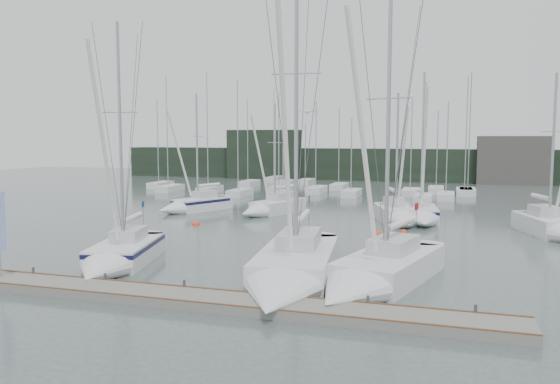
# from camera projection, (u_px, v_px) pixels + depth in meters

# --- Properties ---
(ground) EXTENTS (160.00, 160.00, 0.00)m
(ground) POSITION_uv_depth(u_px,v_px,m) (258.00, 276.00, 27.11)
(ground) COLOR #44534F
(ground) RESTS_ON ground
(dock) EXTENTS (24.00, 2.00, 0.40)m
(dock) POSITION_uv_depth(u_px,v_px,m) (218.00, 301.00, 22.33)
(dock) COLOR #61615C
(dock) RESTS_ON ground
(far_treeline) EXTENTS (90.00, 4.00, 5.00)m
(far_treeline) POSITION_uv_depth(u_px,v_px,m) (388.00, 165.00, 85.83)
(far_treeline) COLOR black
(far_treeline) RESTS_ON ground
(far_building_left) EXTENTS (12.00, 3.00, 8.00)m
(far_building_left) POSITION_uv_depth(u_px,v_px,m) (264.00, 154.00, 89.60)
(far_building_left) COLOR black
(far_building_left) RESTS_ON ground
(far_building_right) EXTENTS (10.00, 3.00, 7.00)m
(far_building_right) POSITION_uv_depth(u_px,v_px,m) (513.00, 160.00, 78.58)
(far_building_right) COLOR #44413E
(far_building_right) RESTS_ON ground
(mast_forest) EXTENTS (58.61, 27.21, 14.68)m
(mast_forest) POSITION_uv_depth(u_px,v_px,m) (340.00, 189.00, 67.53)
(mast_forest) COLOR silver
(mast_forest) RESTS_ON ground
(sailboat_near_left) EXTENTS (4.72, 9.11, 13.89)m
(sailboat_near_left) POSITION_uv_depth(u_px,v_px,m) (116.00, 258.00, 28.69)
(sailboat_near_left) COLOR silver
(sailboat_near_left) RESTS_ON ground
(sailboat_near_center) EXTENTS (4.89, 12.76, 16.92)m
(sailboat_near_center) POSITION_uv_depth(u_px,v_px,m) (289.00, 275.00, 24.92)
(sailboat_near_center) COLOR silver
(sailboat_near_center) RESTS_ON ground
(sailboat_near_right) EXTENTS (5.82, 10.75, 14.74)m
(sailboat_near_right) POSITION_uv_depth(u_px,v_px,m) (371.00, 277.00, 24.63)
(sailboat_near_right) COLOR silver
(sailboat_near_right) RESTS_ON ground
(sailboat_mid_a) EXTENTS (5.28, 7.80, 11.60)m
(sailboat_mid_a) POSITION_uv_depth(u_px,v_px,m) (190.00, 206.00, 50.35)
(sailboat_mid_a) COLOR silver
(sailboat_mid_a) RESTS_ON ground
(sailboat_mid_b) EXTENTS (4.75, 8.08, 10.65)m
(sailboat_mid_b) POSITION_uv_depth(u_px,v_px,m) (268.00, 209.00, 48.59)
(sailboat_mid_b) COLOR silver
(sailboat_mid_b) RESTS_ON ground
(sailboat_mid_c) EXTENTS (4.53, 7.46, 11.14)m
(sailboat_mid_c) POSITION_uv_depth(u_px,v_px,m) (398.00, 217.00, 43.19)
(sailboat_mid_c) COLOR silver
(sailboat_mid_c) RESTS_ON ground
(sailboat_mid_d) EXTENTS (3.38, 7.92, 12.91)m
(sailboat_mid_d) POSITION_uv_depth(u_px,v_px,m) (422.00, 215.00, 43.91)
(sailboat_mid_d) COLOR silver
(sailboat_mid_d) RESTS_ON ground
(sailboat_mid_e) EXTENTS (4.72, 7.97, 12.12)m
(sailboat_mid_e) POSITION_uv_depth(u_px,v_px,m) (557.00, 229.00, 37.38)
(sailboat_mid_e) COLOR silver
(sailboat_mid_e) RESTS_ON ground
(buoy_a) EXTENTS (0.56, 0.56, 0.56)m
(buoy_a) POSITION_uv_depth(u_px,v_px,m) (307.00, 232.00, 39.54)
(buoy_a) COLOR red
(buoy_a) RESTS_ON ground
(buoy_b) EXTENTS (0.48, 0.48, 0.48)m
(buoy_b) POSITION_uv_depth(u_px,v_px,m) (404.00, 232.00, 39.51)
(buoy_b) COLOR red
(buoy_b) RESTS_ON ground
(buoy_c) EXTENTS (0.60, 0.60, 0.60)m
(buoy_c) POSITION_uv_depth(u_px,v_px,m) (196.00, 225.00, 42.85)
(buoy_c) COLOR red
(buoy_c) RESTS_ON ground
(dock_banner) EXTENTS (0.62, 0.16, 4.13)m
(dock_banner) POSITION_uv_depth(u_px,v_px,m) (1.00, 225.00, 25.15)
(dock_banner) COLOR #A3A6AB
(dock_banner) RESTS_ON dock
(seagull) EXTENTS (1.03, 0.46, 0.20)m
(seagull) POSITION_uv_depth(u_px,v_px,m) (307.00, 112.00, 27.94)
(seagull) COLOR white
(seagull) RESTS_ON ground
(buoy_d) EXTENTS (0.62, 0.62, 0.62)m
(buoy_d) POSITION_uv_depth(u_px,v_px,m) (377.00, 235.00, 38.61)
(buoy_d) COLOR red
(buoy_d) RESTS_ON ground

